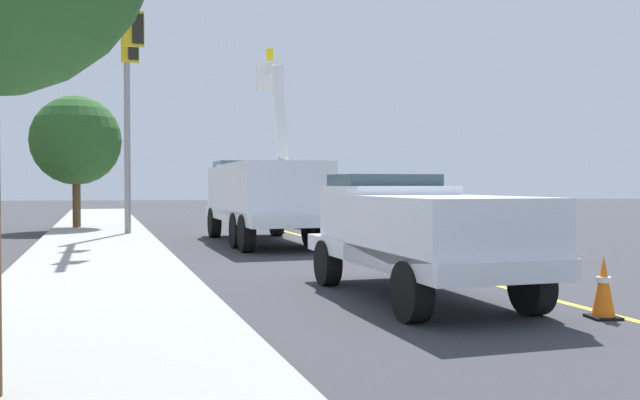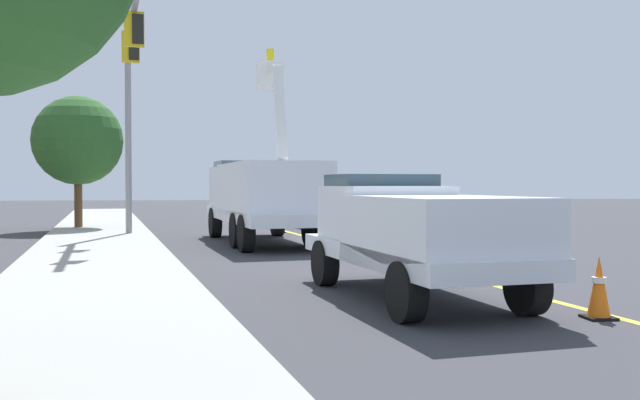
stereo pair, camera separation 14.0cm
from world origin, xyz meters
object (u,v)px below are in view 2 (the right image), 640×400
passing_minivan (325,205)px  traffic_cone_mid_front (280,222)px  traffic_cone_leading (599,288)px  traffic_signal_mast (130,81)px  utility_bucket_truck (263,193)px  service_pickup_truck (414,231)px

passing_minivan → traffic_cone_mid_front: 3.34m
passing_minivan → traffic_cone_leading: passing_minivan is taller
traffic_signal_mast → utility_bucket_truck: bearing=-107.9°
passing_minivan → traffic_cone_mid_front: size_ratio=6.15×
traffic_signal_mast → service_pickup_truck: bearing=-154.2°
traffic_cone_leading → traffic_signal_mast: bearing=29.2°
traffic_cone_mid_front → traffic_cone_leading: bearing=-170.2°
service_pickup_truck → passing_minivan: 18.49m
traffic_cone_mid_front → traffic_signal_mast: 7.78m
service_pickup_truck → passing_minivan: size_ratio=1.16×
passing_minivan → traffic_signal_mast: bearing=127.6°
traffic_cone_mid_front → traffic_signal_mast: size_ratio=0.10×
service_pickup_truck → traffic_cone_leading: bearing=-134.1°
traffic_cone_leading → traffic_cone_mid_front: bearing=9.8°
service_pickup_truck → traffic_cone_leading: (-2.03, -2.10, -0.68)m
service_pickup_truck → traffic_cone_leading: service_pickup_truck is taller
service_pickup_truck → traffic_cone_mid_front: (15.94, 1.00, -0.72)m
utility_bucket_truck → passing_minivan: (7.03, -3.01, -0.63)m
service_pickup_truck → traffic_cone_mid_front: size_ratio=7.15×
passing_minivan → traffic_cone_leading: size_ratio=5.70×
traffic_signal_mast → traffic_cone_mid_front: bearing=-58.9°
traffic_cone_leading → traffic_signal_mast: (14.85, 8.29, 4.85)m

